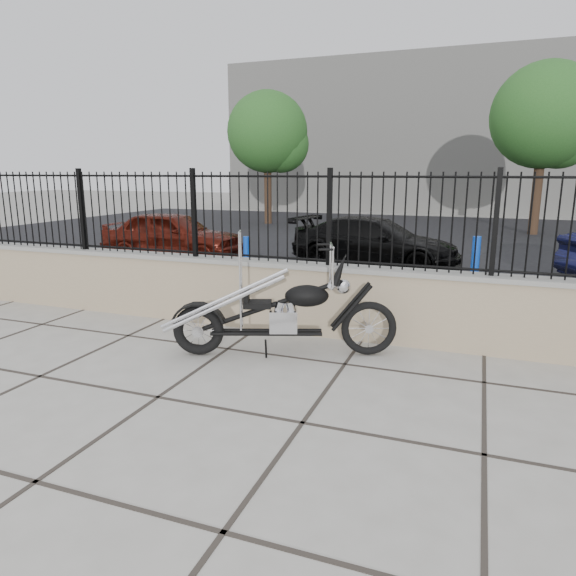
# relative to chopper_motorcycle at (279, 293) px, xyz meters

# --- Properties ---
(ground_plane) EXTENTS (90.00, 90.00, 0.00)m
(ground_plane) POSITION_rel_chopper_motorcycle_xyz_m (-0.68, -1.53, -0.76)
(ground_plane) COLOR #99968E
(ground_plane) RESTS_ON ground
(parking_lot) EXTENTS (30.00, 30.00, 0.00)m
(parking_lot) POSITION_rel_chopper_motorcycle_xyz_m (-0.68, 10.97, -0.76)
(parking_lot) COLOR black
(parking_lot) RESTS_ON ground
(retaining_wall) EXTENTS (14.00, 0.36, 0.96)m
(retaining_wall) POSITION_rel_chopper_motorcycle_xyz_m (-0.68, 0.97, -0.28)
(retaining_wall) COLOR gray
(retaining_wall) RESTS_ON ground_plane
(iron_fence) EXTENTS (14.00, 0.08, 1.20)m
(iron_fence) POSITION_rel_chopper_motorcycle_xyz_m (-0.68, 0.97, 0.80)
(iron_fence) COLOR black
(iron_fence) RESTS_ON retaining_wall
(background_building) EXTENTS (22.00, 6.00, 8.00)m
(background_building) POSITION_rel_chopper_motorcycle_xyz_m (-0.68, 24.97, 3.24)
(background_building) COLOR beige
(background_building) RESTS_ON ground_plane
(chopper_motorcycle) EXTENTS (2.55, 1.29, 1.53)m
(chopper_motorcycle) POSITION_rel_chopper_motorcycle_xyz_m (0.00, 0.00, 0.00)
(chopper_motorcycle) COLOR black
(chopper_motorcycle) RESTS_ON ground_plane
(car_red) EXTENTS (3.61, 1.57, 1.21)m
(car_red) POSITION_rel_chopper_motorcycle_xyz_m (-5.04, 5.53, -0.16)
(car_red) COLOR #4C120A
(car_red) RESTS_ON parking_lot
(car_black) EXTENTS (4.11, 2.20, 1.13)m
(car_black) POSITION_rel_chopper_motorcycle_xyz_m (-0.08, 6.26, -0.20)
(car_black) COLOR black
(car_black) RESTS_ON parking_lot
(bollard_a) EXTENTS (0.15, 0.15, 0.92)m
(bollard_a) POSITION_rel_chopper_motorcycle_xyz_m (-2.11, 3.60, -0.30)
(bollard_a) COLOR blue
(bollard_a) RESTS_ON ground_plane
(bollard_b) EXTENTS (0.14, 0.14, 1.12)m
(bollard_b) POSITION_rel_chopper_motorcycle_xyz_m (2.13, 3.53, -0.20)
(bollard_b) COLOR #0A52A4
(bollard_b) RESTS_ON ground_plane
(tree_left) EXTENTS (3.29, 3.29, 5.55)m
(tree_left) POSITION_rel_chopper_motorcycle_xyz_m (-6.31, 14.78, 3.12)
(tree_left) COLOR #382619
(tree_left) RESTS_ON ground_plane
(tree_right) EXTENTS (3.52, 3.52, 5.94)m
(tree_right) POSITION_rel_chopper_motorcycle_xyz_m (3.92, 14.48, 3.39)
(tree_right) COLOR #382619
(tree_right) RESTS_ON ground_plane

